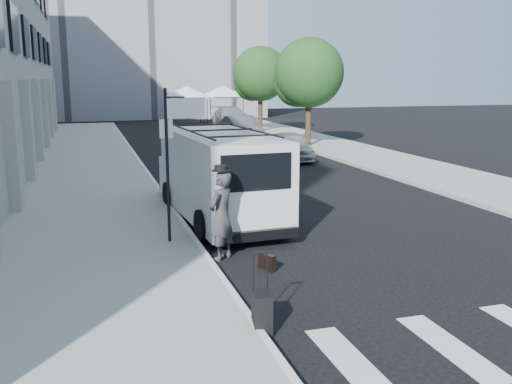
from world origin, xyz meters
TOP-DOWN VIEW (x-y plane):
  - ground at (0.00, 0.00)m, footprint 120.00×120.00m
  - sidewalk_left at (-4.25, 16.00)m, footprint 4.50×48.00m
  - sidewalk_right at (9.00, 20.00)m, footprint 4.00×56.00m
  - sign_pole at (-2.36, 3.20)m, footprint 1.03×0.07m
  - tree_near at (7.50, 20.15)m, footprint 3.80×3.83m
  - tree_far at (7.50, 29.15)m, footprint 3.80×3.83m
  - tent_left at (4.00, 38.00)m, footprint 4.00×4.00m
  - tent_right at (7.20, 38.50)m, footprint 4.00×4.00m
  - businessman at (-1.64, 1.99)m, footprint 0.83×0.83m
  - briefcase at (-0.92, 1.03)m, footprint 0.27×0.45m
  - suitcase at (-1.90, -1.74)m, footprint 0.35×0.48m
  - cargo_van at (-0.89, 5.54)m, footprint 2.57×6.54m
  - parked_car_a at (5.00, 15.79)m, footprint 2.00×4.12m
  - parked_car_b at (5.00, 24.57)m, footprint 1.65×4.70m
  - parked_car_c at (6.64, 33.64)m, footprint 2.46×5.69m

SIDE VIEW (x-z plane):
  - ground at x=0.00m, z-range 0.00..0.00m
  - sidewalk_left at x=-4.25m, z-range 0.00..0.15m
  - sidewalk_right at x=9.00m, z-range 0.00..0.15m
  - briefcase at x=-0.92m, z-range 0.00..0.34m
  - suitcase at x=-1.90m, z-range -0.29..0.95m
  - parked_car_a at x=5.00m, z-range 0.00..1.36m
  - parked_car_b at x=5.00m, z-range 0.00..1.55m
  - parked_car_c at x=6.64m, z-range 0.00..1.63m
  - businessman at x=-1.64m, z-range 0.00..1.94m
  - cargo_van at x=-0.89m, z-range 0.04..2.45m
  - sign_pole at x=-2.36m, z-range 0.90..4.40m
  - tent_left at x=4.00m, z-range 1.11..4.31m
  - tent_right at x=7.20m, z-range 1.11..4.31m
  - tree_near at x=7.50m, z-range 0.96..6.99m
  - tree_far at x=7.50m, z-range 0.96..6.99m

